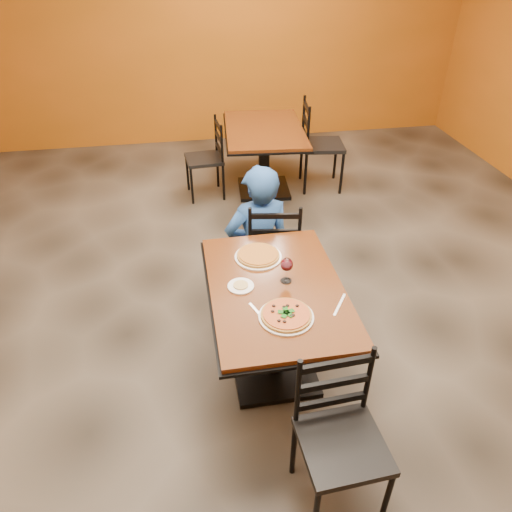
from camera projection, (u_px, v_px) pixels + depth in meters
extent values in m
cube|color=black|center=(261.00, 323.00, 3.69)|extent=(7.00, 8.00, 0.01)
cube|color=#B15A13|center=(206.00, 27.00, 6.08)|extent=(7.00, 0.01, 3.00)
cube|color=#5B340E|center=(276.00, 289.00, 2.86)|extent=(0.80, 1.20, 0.03)
cube|color=black|center=(276.00, 292.00, 2.88)|extent=(0.83, 1.23, 0.02)
cylinder|color=black|center=(275.00, 333.00, 3.07)|extent=(0.12, 0.12, 0.66)
cube|color=black|center=(274.00, 370.00, 3.27)|extent=(0.55, 0.55, 0.04)
cube|color=#5B340E|center=(264.00, 129.00, 5.15)|extent=(0.94, 1.32, 0.03)
cube|color=black|center=(264.00, 132.00, 5.17)|extent=(0.97, 1.35, 0.02)
cylinder|color=black|center=(264.00, 161.00, 5.36)|extent=(0.13, 0.13, 0.66)
cube|color=black|center=(264.00, 188.00, 5.56)|extent=(0.62, 0.62, 0.04)
imported|color=#1B4B97|center=(258.00, 228.00, 3.81)|extent=(0.60, 0.44, 1.09)
cylinder|color=white|center=(286.00, 317.00, 2.62)|extent=(0.31, 0.31, 0.01)
cylinder|color=maroon|center=(286.00, 315.00, 2.62)|extent=(0.28, 0.28, 0.02)
cylinder|color=white|center=(258.00, 257.00, 3.11)|extent=(0.31, 0.31, 0.01)
cylinder|color=#C18525|center=(258.00, 255.00, 3.10)|extent=(0.28, 0.28, 0.02)
cylinder|color=white|center=(241.00, 286.00, 2.85)|extent=(0.16, 0.16, 0.01)
cylinder|color=tan|center=(241.00, 285.00, 2.84)|extent=(0.09, 0.09, 0.01)
cube|color=silver|center=(258.00, 313.00, 2.66)|extent=(0.08, 0.18, 0.00)
cube|color=silver|center=(340.00, 305.00, 2.71)|extent=(0.13, 0.18, 0.00)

